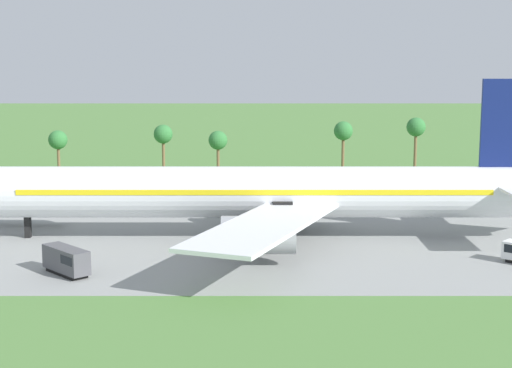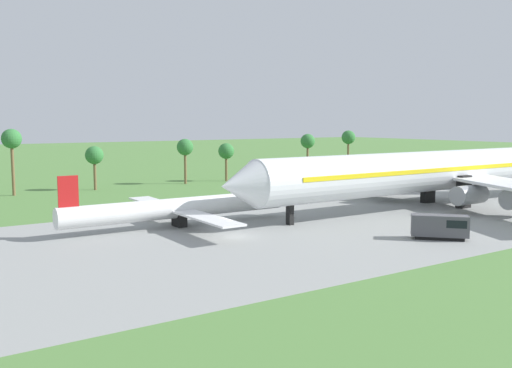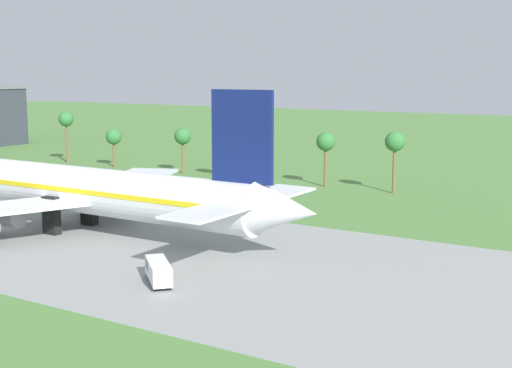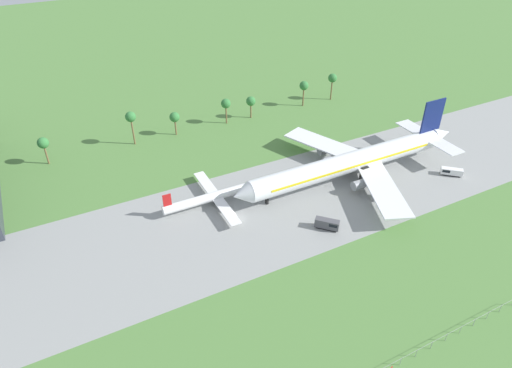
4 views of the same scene
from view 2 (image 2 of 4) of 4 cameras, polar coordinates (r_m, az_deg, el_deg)
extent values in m
plane|color=#517F3D|center=(68.13, -2.19, -5.29)|extent=(600.00, 600.00, 0.00)
cube|color=gray|center=(68.13, -2.19, -5.28)|extent=(320.00, 44.00, 0.02)
cylinder|color=white|center=(94.78, 17.22, 1.26)|extent=(67.53, 6.34, 6.34)
cone|color=white|center=(70.47, -1.71, -0.13)|extent=(5.07, 6.21, 6.21)
cube|color=yellow|center=(94.74, 17.23, 1.55)|extent=(57.40, 6.47, 0.63)
cube|color=white|center=(105.16, 11.65, 1.28)|extent=(18.21, 29.25, 0.44)
cylinder|color=gray|center=(89.73, 20.54, -1.02)|extent=(5.71, 2.85, 2.85)
cylinder|color=gray|center=(99.28, 13.40, -0.11)|extent=(5.71, 2.85, 2.85)
cylinder|color=gray|center=(105.47, 11.82, 0.30)|extent=(5.71, 2.85, 2.85)
cube|color=black|center=(75.37, 3.42, -2.18)|extent=(0.70, 0.90, 5.16)
cube|color=black|center=(95.66, 20.06, -0.73)|extent=(2.40, 1.20, 5.16)
cube|color=black|center=(99.89, 16.83, -0.33)|extent=(2.40, 1.20, 5.16)
cylinder|color=white|center=(74.77, -7.70, -2.38)|extent=(31.35, 2.95, 2.60)
cube|color=red|center=(69.54, -18.27, -0.70)|extent=(2.34, 0.27, 3.64)
cube|color=white|center=(74.81, -7.69, -2.57)|extent=(3.44, 28.22, 0.24)
cube|color=black|center=(74.97, -7.68, -3.31)|extent=(1.23, 2.35, 2.47)
cube|color=black|center=(69.92, 17.85, -5.13)|extent=(5.05, 5.18, 0.40)
cube|color=#4C4C51|center=(69.66, 17.89, -3.97)|extent=(5.86, 6.02, 2.46)
cube|color=black|center=(69.78, 19.34, -3.70)|extent=(3.02, 3.03, 0.90)
cylinder|color=brown|center=(143.72, 5.17, 2.46)|extent=(0.56, 0.56, 8.05)
sphere|color=#337538|center=(143.48, 5.19, 4.30)|extent=(3.60, 3.60, 3.60)
cylinder|color=brown|center=(113.73, -23.14, 1.40)|extent=(0.56, 0.56, 9.87)
sphere|color=#337538|center=(113.43, -23.26, 4.19)|extent=(3.60, 3.60, 3.60)
cylinder|color=brown|center=(152.70, 9.20, 2.77)|extent=(0.56, 0.56, 8.78)
sphere|color=#337538|center=(152.47, 9.23, 4.64)|extent=(3.60, 3.60, 3.60)
cylinder|color=brown|center=(117.62, -15.81, 0.96)|extent=(0.56, 0.56, 6.34)
sphere|color=#337538|center=(117.34, -15.86, 2.79)|extent=(3.60, 3.60, 3.60)
cylinder|color=brown|center=(130.19, -2.99, 1.67)|extent=(0.56, 0.56, 6.25)
sphere|color=#337538|center=(129.94, -3.00, 3.31)|extent=(3.60, 3.60, 3.60)
cylinder|color=brown|center=(125.16, -7.08, 1.71)|extent=(0.56, 0.56, 7.43)
sphere|color=#337538|center=(124.89, -7.11, 3.69)|extent=(3.60, 3.60, 3.60)
camera|label=1|loc=(82.63, 83.22, 6.62)|focal=55.00mm
camera|label=3|loc=(150.71, 60.19, 6.25)|focal=50.00mm
camera|label=4|loc=(72.37, 160.71, 56.98)|focal=32.00mm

